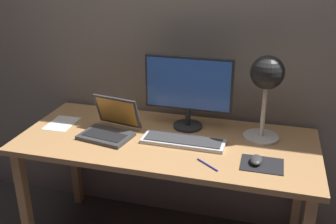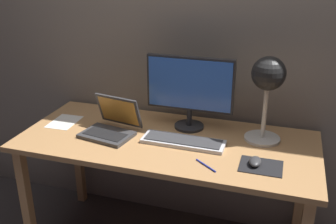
# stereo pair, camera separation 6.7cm
# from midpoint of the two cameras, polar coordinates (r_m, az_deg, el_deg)

# --- Properties ---
(back_wall) EXTENTS (4.80, 0.06, 2.60)m
(back_wall) POSITION_cam_midpoint_polar(r_m,az_deg,el_deg) (2.31, 1.62, 12.97)
(back_wall) COLOR gray
(back_wall) RESTS_ON ground
(desk) EXTENTS (1.60, 0.70, 0.74)m
(desk) POSITION_cam_midpoint_polar(r_m,az_deg,el_deg) (2.15, -1.14, -5.85)
(desk) COLOR tan
(desk) RESTS_ON ground
(monitor) EXTENTS (0.49, 0.17, 0.42)m
(monitor) POSITION_cam_midpoint_polar(r_m,az_deg,el_deg) (2.16, 2.12, 3.61)
(monitor) COLOR #28282B
(monitor) RESTS_ON desk
(keyboard_main) EXTENTS (0.44, 0.15, 0.03)m
(keyboard_main) POSITION_cam_midpoint_polar(r_m,az_deg,el_deg) (2.06, 1.31, -4.28)
(keyboard_main) COLOR silver
(keyboard_main) RESTS_ON desk
(laptop) EXTENTS (0.31, 0.30, 0.20)m
(laptop) POSITION_cam_midpoint_polar(r_m,az_deg,el_deg) (2.18, -9.15, -1.75)
(laptop) COLOR #38383A
(laptop) RESTS_ON desk
(desk_lamp) EXTENTS (0.19, 0.19, 0.46)m
(desk_lamp) POSITION_cam_midpoint_polar(r_m,az_deg,el_deg) (2.05, 13.33, 4.60)
(desk_lamp) COLOR beige
(desk_lamp) RESTS_ON desk
(mousepad) EXTENTS (0.20, 0.16, 0.00)m
(mousepad) POSITION_cam_midpoint_polar(r_m,az_deg,el_deg) (1.91, 12.60, -7.50)
(mousepad) COLOR black
(mousepad) RESTS_ON desk
(mouse) EXTENTS (0.06, 0.10, 0.03)m
(mouse) POSITION_cam_midpoint_polar(r_m,az_deg,el_deg) (1.91, 11.79, -6.88)
(mouse) COLOR #38383A
(mouse) RESTS_ON mousepad
(paper_sheet_near_mouse) EXTENTS (0.15, 0.21, 0.00)m
(paper_sheet_near_mouse) POSITION_cam_midpoint_polar(r_m,az_deg,el_deg) (2.39, -16.06, -1.61)
(paper_sheet_near_mouse) COLOR white
(paper_sheet_near_mouse) RESTS_ON desk
(pen) EXTENTS (0.12, 0.09, 0.01)m
(pen) POSITION_cam_midpoint_polar(r_m,az_deg,el_deg) (1.87, 4.76, -7.70)
(pen) COLOR #2633A5
(pen) RESTS_ON desk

